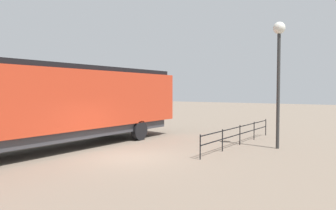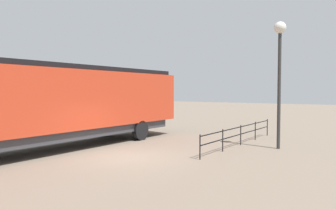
% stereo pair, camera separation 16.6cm
% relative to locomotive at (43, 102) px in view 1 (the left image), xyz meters
% --- Properties ---
extents(ground_plane, '(120.00, 120.00, 0.00)m').
position_rel_locomotive_xyz_m(ground_plane, '(4.08, 1.19, -2.27)').
color(ground_plane, '#756656').
extents(locomotive, '(3.19, 17.68, 4.01)m').
position_rel_locomotive_xyz_m(locomotive, '(0.00, 0.00, 0.00)').
color(locomotive, red).
rests_on(locomotive, ground_plane).
extents(lamp_post, '(0.57, 0.57, 6.07)m').
position_rel_locomotive_xyz_m(lamp_post, '(8.66, 6.83, 2.24)').
color(lamp_post, '#2D2D2D').
rests_on(lamp_post, ground_plane).
extents(platform_fence, '(0.05, 8.63, 1.03)m').
position_rel_locomotive_xyz_m(platform_fence, '(6.76, 6.79, -1.59)').
color(platform_fence, black).
rests_on(platform_fence, ground_plane).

